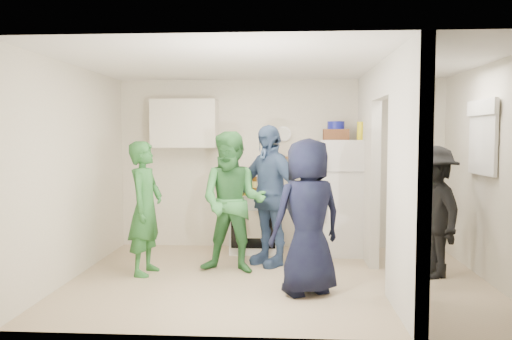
% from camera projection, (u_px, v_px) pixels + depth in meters
% --- Properties ---
extents(floor, '(4.80, 4.80, 0.00)m').
position_uv_depth(floor, '(278.00, 279.00, 5.83)').
color(floor, tan).
rests_on(floor, ground).
extents(wall_back, '(4.80, 0.00, 4.80)m').
position_uv_depth(wall_back, '(280.00, 164.00, 7.43)').
color(wall_back, silver).
rests_on(wall_back, floor).
extents(wall_front, '(4.80, 0.00, 4.80)m').
position_uv_depth(wall_front, '(274.00, 188.00, 4.05)').
color(wall_front, silver).
rests_on(wall_front, floor).
extents(wall_left, '(0.00, 3.40, 3.40)m').
position_uv_depth(wall_left, '(75.00, 172.00, 5.89)').
color(wall_left, silver).
rests_on(wall_left, floor).
extents(wall_right, '(0.00, 3.40, 3.40)m').
position_uv_depth(wall_right, '(492.00, 174.00, 5.59)').
color(wall_right, silver).
rests_on(wall_right, floor).
extents(ceiling, '(4.80, 4.80, 0.00)m').
position_uv_depth(ceiling, '(278.00, 63.00, 5.65)').
color(ceiling, white).
rests_on(ceiling, wall_back).
extents(partition_pier_back, '(0.12, 1.20, 2.50)m').
position_uv_depth(partition_pier_back, '(368.00, 167.00, 6.76)').
color(partition_pier_back, silver).
rests_on(partition_pier_back, floor).
extents(partition_pier_front, '(0.12, 1.20, 2.50)m').
position_uv_depth(partition_pier_front, '(407.00, 182.00, 4.57)').
color(partition_pier_front, silver).
rests_on(partition_pier_front, floor).
extents(partition_header, '(0.12, 1.00, 0.40)m').
position_uv_depth(partition_header, '(385.00, 80.00, 5.59)').
color(partition_header, silver).
rests_on(partition_header, partition_pier_back).
extents(stove, '(0.71, 0.59, 0.85)m').
position_uv_depth(stove, '(255.00, 222.00, 7.18)').
color(stove, white).
rests_on(stove, floor).
extents(upper_cabinet, '(0.95, 0.34, 0.70)m').
position_uv_depth(upper_cabinet, '(184.00, 124.00, 7.30)').
color(upper_cabinet, silver).
rests_on(upper_cabinet, wall_back).
extents(fridge, '(0.66, 0.65, 1.61)m').
position_uv_depth(fridge, '(343.00, 197.00, 7.05)').
color(fridge, white).
rests_on(fridge, floor).
extents(wicker_basket, '(0.35, 0.25, 0.15)m').
position_uv_depth(wicker_basket, '(336.00, 135.00, 7.04)').
color(wicker_basket, brown).
rests_on(wicker_basket, fridge).
extents(blue_bowl, '(0.24, 0.24, 0.11)m').
position_uv_depth(blue_bowl, '(336.00, 125.00, 7.04)').
color(blue_bowl, navy).
rests_on(blue_bowl, wicker_basket).
extents(yellow_cup_stack_top, '(0.09, 0.09, 0.25)m').
position_uv_depth(yellow_cup_stack_top, '(360.00, 131.00, 6.87)').
color(yellow_cup_stack_top, yellow).
rests_on(yellow_cup_stack_top, fridge).
extents(wall_clock, '(0.22, 0.02, 0.22)m').
position_uv_depth(wall_clock, '(284.00, 134.00, 7.38)').
color(wall_clock, white).
rests_on(wall_clock, wall_back).
extents(spice_shelf, '(0.35, 0.08, 0.03)m').
position_uv_depth(spice_shelf, '(280.00, 157.00, 7.38)').
color(spice_shelf, olive).
rests_on(spice_shelf, wall_back).
extents(nook_window, '(0.03, 0.70, 0.80)m').
position_uv_depth(nook_window, '(484.00, 138.00, 5.77)').
color(nook_window, black).
rests_on(nook_window, wall_right).
extents(nook_window_frame, '(0.04, 0.76, 0.86)m').
position_uv_depth(nook_window_frame, '(483.00, 138.00, 5.77)').
color(nook_window_frame, white).
rests_on(nook_window_frame, wall_right).
extents(nook_valance, '(0.04, 0.82, 0.18)m').
position_uv_depth(nook_valance, '(482.00, 107.00, 5.74)').
color(nook_valance, white).
rests_on(nook_valance, wall_right).
extents(yellow_cup_stack_stove, '(0.09, 0.09, 0.25)m').
position_uv_depth(yellow_cup_stack_stove, '(245.00, 186.00, 6.93)').
color(yellow_cup_stack_stove, yellow).
rests_on(yellow_cup_stack_stove, stove).
extents(red_cup, '(0.09, 0.09, 0.12)m').
position_uv_depth(red_cup, '(269.00, 191.00, 6.94)').
color(red_cup, red).
rests_on(red_cup, stove).
extents(person_green_left, '(0.46, 0.63, 1.61)m').
position_uv_depth(person_green_left, '(145.00, 208.00, 6.01)').
color(person_green_left, '#2D7035').
rests_on(person_green_left, floor).
extents(person_green_center, '(0.92, 0.76, 1.73)m').
position_uv_depth(person_green_center, '(233.00, 202.00, 6.08)').
color(person_green_center, '#3C8945').
rests_on(person_green_center, floor).
extents(person_denim, '(1.07, 1.05, 1.81)m').
position_uv_depth(person_denim, '(269.00, 195.00, 6.44)').
color(person_denim, '#384A7A').
rests_on(person_denim, floor).
extents(person_navy, '(0.96, 0.83, 1.65)m').
position_uv_depth(person_navy, '(308.00, 217.00, 5.25)').
color(person_navy, black).
rests_on(person_navy, floor).
extents(person_nook, '(0.76, 1.10, 1.56)m').
position_uv_depth(person_nook, '(433.00, 211.00, 5.89)').
color(person_nook, black).
rests_on(person_nook, floor).
extents(bottle_a, '(0.08, 0.08, 0.33)m').
position_uv_depth(bottle_a, '(235.00, 181.00, 7.26)').
color(bottle_a, brown).
rests_on(bottle_a, stove).
extents(bottle_b, '(0.06, 0.06, 0.33)m').
position_uv_depth(bottle_b, '(242.00, 183.00, 7.06)').
color(bottle_b, '#2B511B').
rests_on(bottle_b, stove).
extents(bottle_c, '(0.07, 0.07, 0.32)m').
position_uv_depth(bottle_c, '(250.00, 181.00, 7.31)').
color(bottle_c, '#B0B8BF').
rests_on(bottle_c, stove).
extents(bottle_d, '(0.07, 0.07, 0.33)m').
position_uv_depth(bottle_d, '(255.00, 182.00, 7.11)').
color(bottle_d, '#58360F').
rests_on(bottle_d, stove).
extents(bottle_e, '(0.07, 0.07, 0.30)m').
position_uv_depth(bottle_e, '(262.00, 182.00, 7.31)').
color(bottle_e, '#8D969D').
rests_on(bottle_e, stove).
extents(bottle_f, '(0.06, 0.06, 0.28)m').
position_uv_depth(bottle_f, '(266.00, 184.00, 7.14)').
color(bottle_f, '#153A28').
rests_on(bottle_f, stove).
extents(bottle_g, '(0.06, 0.06, 0.30)m').
position_uv_depth(bottle_g, '(272.00, 182.00, 7.27)').
color(bottle_g, olive).
rests_on(bottle_g, stove).
extents(bottle_h, '(0.07, 0.07, 0.28)m').
position_uv_depth(bottle_h, '(233.00, 184.00, 7.04)').
color(bottle_h, silver).
rests_on(bottle_h, stove).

